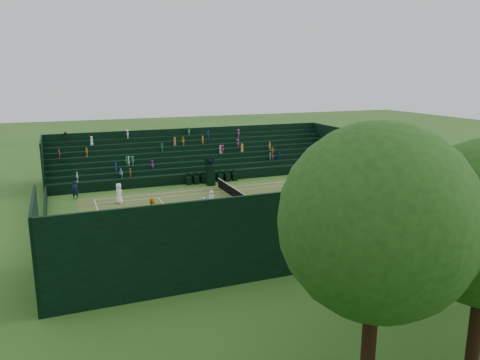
% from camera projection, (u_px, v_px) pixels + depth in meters
% --- Properties ---
extents(ground, '(160.00, 160.00, 0.00)m').
position_uv_depth(ground, '(240.00, 202.00, 41.15)').
color(ground, '#31611E').
rests_on(ground, ground).
extents(court_surface, '(12.97, 26.77, 0.01)m').
position_uv_depth(court_surface, '(240.00, 202.00, 41.15)').
color(court_surface, '#3E7627').
rests_on(court_surface, ground).
extents(perimeter_wall_north, '(17.17, 0.20, 1.00)m').
position_uv_depth(perimeter_wall_north, '(387.00, 181.00, 46.75)').
color(perimeter_wall_north, black).
rests_on(perimeter_wall_north, ground).
extents(perimeter_wall_south, '(17.17, 0.20, 1.00)m').
position_uv_depth(perimeter_wall_south, '(45.00, 217.00, 35.33)').
color(perimeter_wall_south, black).
rests_on(perimeter_wall_south, ground).
extents(perimeter_wall_east, '(0.20, 31.77, 1.00)m').
position_uv_depth(perimeter_wall_east, '(284.00, 225.00, 33.36)').
color(perimeter_wall_east, black).
rests_on(perimeter_wall_east, ground).
extents(perimeter_wall_west, '(0.20, 31.77, 1.00)m').
position_uv_depth(perimeter_wall_west, '(210.00, 177.00, 48.72)').
color(perimeter_wall_west, black).
rests_on(perimeter_wall_west, ground).
extents(north_grandstand, '(6.60, 32.00, 4.90)m').
position_uv_depth(north_grandstand, '(314.00, 229.00, 29.34)').
color(north_grandstand, black).
rests_on(north_grandstand, ground).
extents(south_grandstand, '(6.60, 32.00, 4.90)m').
position_uv_depth(south_grandstand, '(198.00, 160.00, 52.27)').
color(south_grandstand, black).
rests_on(south_grandstand, ground).
extents(tennis_net, '(11.67, 0.10, 1.06)m').
position_uv_depth(tennis_net, '(240.00, 196.00, 41.04)').
color(tennis_net, black).
rests_on(tennis_net, ground).
extents(umpire_chair, '(0.98, 0.98, 3.07)m').
position_uv_depth(umpire_chair, '(211.00, 173.00, 47.01)').
color(umpire_chair, black).
rests_on(umpire_chair, ground).
extents(courtside_chairs, '(0.52, 5.49, 1.14)m').
position_uv_depth(courtside_chairs, '(212.00, 178.00, 48.33)').
color(courtside_chairs, black).
rests_on(courtside_chairs, ground).
extents(player_near_west, '(0.91, 0.63, 1.78)m').
position_uv_depth(player_near_west, '(119.00, 193.00, 40.63)').
color(player_near_west, white).
rests_on(player_near_west, ground).
extents(player_near_east, '(0.78, 0.77, 1.81)m').
position_uv_depth(player_near_east, '(211.00, 201.00, 38.11)').
color(player_near_east, white).
rests_on(player_near_east, ground).
extents(player_far_west, '(1.13, 1.01, 1.92)m').
position_uv_depth(player_far_west, '(336.00, 177.00, 46.80)').
color(player_far_west, white).
rests_on(player_far_west, ground).
extents(player_far_east, '(1.24, 0.99, 1.69)m').
position_uv_depth(player_far_east, '(298.00, 191.00, 41.65)').
color(player_far_east, white).
rests_on(player_far_east, ground).
extents(line_judge_north, '(0.67, 0.80, 1.86)m').
position_uv_depth(line_judge_north, '(325.00, 167.00, 51.63)').
color(line_judge_north, black).
rests_on(line_judge_north, ground).
extents(line_judge_south, '(0.48, 0.66, 1.67)m').
position_uv_depth(line_judge_south, '(75.00, 190.00, 42.03)').
color(line_judge_south, black).
rests_on(line_judge_south, ground).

